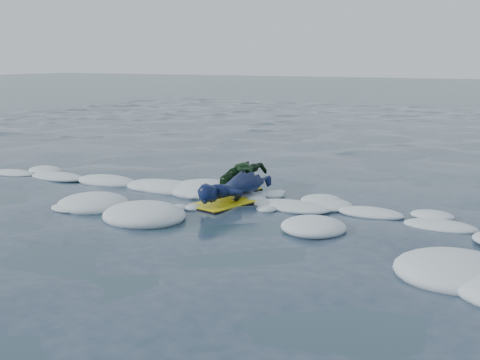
# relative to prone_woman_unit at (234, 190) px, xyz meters

# --- Properties ---
(ground) EXTENTS (120.00, 120.00, 0.00)m
(ground) POSITION_rel_prone_woman_unit_xyz_m (0.23, -1.38, -0.22)
(ground) COLOR #182A3B
(ground) RESTS_ON ground
(foam_band) EXTENTS (12.00, 3.10, 0.30)m
(foam_band) POSITION_rel_prone_woman_unit_xyz_m (0.23, -0.35, -0.22)
(foam_band) COLOR white
(foam_band) RESTS_ON ground
(prone_woman_unit) EXTENTS (0.83, 1.67, 0.42)m
(prone_woman_unit) POSITION_rel_prone_woman_unit_xyz_m (0.00, 0.00, 0.00)
(prone_woman_unit) COLOR black
(prone_woman_unit) RESTS_ON ground
(prone_child_unit) EXTENTS (0.61, 1.22, 0.46)m
(prone_child_unit) POSITION_rel_prone_woman_unit_xyz_m (-0.28, 0.81, 0.02)
(prone_child_unit) COLOR black
(prone_child_unit) RESTS_ON ground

